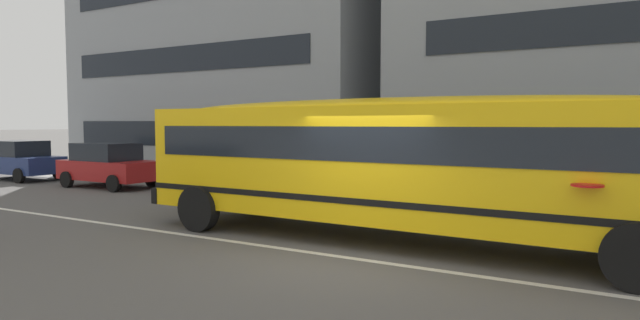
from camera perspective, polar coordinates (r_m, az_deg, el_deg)
name	(u,v)px	position (r m, az deg, el deg)	size (l,w,h in m)	color
ground_plane	(355,259)	(9.67, 3.67, -10.29)	(400.00, 400.00, 0.00)	#54514F
sidewalk_far	(470,205)	(16.45, 15.40, -4.52)	(120.00, 3.00, 0.01)	gray
lane_centreline	(355,259)	(9.67, 3.67, -10.27)	(110.00, 0.16, 0.01)	silver
school_bus	(410,157)	(10.73, 9.38, 0.29)	(12.85, 3.14, 2.87)	yellow
parked_car_red_by_entrance	(108,165)	(21.55, -21.28, -0.45)	(3.91, 1.90, 1.64)	maroon
parked_car_dark_blue_far_corner	(20,160)	(26.10, -28.94, 0.03)	(3.91, 1.90, 1.64)	navy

